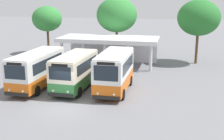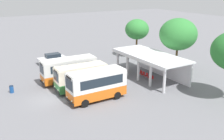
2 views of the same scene
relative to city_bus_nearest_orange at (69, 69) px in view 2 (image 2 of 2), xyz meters
The scene contains 14 objects.
ground_plane 6.29m from the city_bus_nearest_orange, 44.65° to the right, with size 180.00×180.00×0.00m, color slate.
city_bus_nearest_orange is the anchor object (origin of this frame).
city_bus_second_in_row 3.57m from the city_bus_nearest_orange, ahead, with size 2.58×6.59×3.21m.
city_bus_middle_cream 7.15m from the city_bus_nearest_orange, ahead, with size 2.50×6.75×3.48m.
parked_car_flank 10.02m from the city_bus_nearest_orange, behind, with size 1.87×4.58×1.62m.
terminal_canopy 11.68m from the city_bus_nearest_orange, 68.31° to the left, with size 11.83×5.05×3.40m.
waiting_chair_end_by_column 10.22m from the city_bus_nearest_orange, 72.11° to the left, with size 0.46×0.46×0.86m.
waiting_chair_second_from_end 10.41m from the city_bus_nearest_orange, 68.55° to the left, with size 0.46×0.46×0.86m.
waiting_chair_middle_seat 10.72m from the city_bus_nearest_orange, 65.34° to the left, with size 0.46×0.46×0.86m.
waiting_chair_fourth_seat 11.01m from the city_bus_nearest_orange, 62.21° to the left, with size 0.46×0.46×0.86m.
waiting_chair_fifth_seat 11.26m from the city_bus_nearest_orange, 59.00° to the left, with size 0.46×0.46×0.86m.
roadside_tree_behind_canopy 16.44m from the city_bus_nearest_orange, 74.60° to the left, with size 5.46×5.46×8.06m.
roadside_tree_west_of_canopy 16.91m from the city_bus_nearest_orange, 111.02° to the left, with size 4.22×4.22×6.85m.
litter_bin_apron 7.65m from the city_bus_nearest_orange, 90.11° to the right, with size 0.49×0.49×0.90m.
Camera 2 is at (27.71, -8.23, 12.53)m, focal length 42.53 mm.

